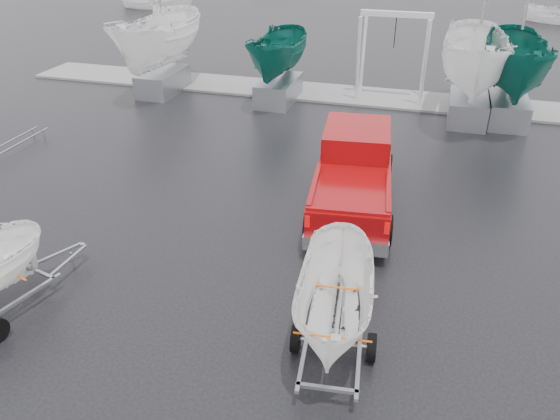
{
  "coord_description": "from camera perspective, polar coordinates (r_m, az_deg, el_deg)",
  "views": [
    {
      "loc": [
        6.3,
        -13.41,
        8.39
      ],
      "look_at": [
        2.75,
        -1.14,
        1.2
      ],
      "focal_mm": 35.0,
      "sensor_mm": 36.0,
      "label": 1
    }
  ],
  "objects": [
    {
      "name": "keelboat_2",
      "position": [
        24.77,
        20.53,
        18.64
      ],
      "size": [
        2.83,
        3.2,
        11.01
      ],
      "color": "#92949A",
      "rests_on": "ground"
    },
    {
      "name": "ground_plane",
      "position": [
        17.03,
        -7.85,
        -0.44
      ],
      "size": [
        120.0,
        120.0,
        0.0
      ],
      "primitive_type": "plane",
      "color": "black",
      "rests_on": "ground"
    },
    {
      "name": "keelboat_3",
      "position": [
        25.26,
        24.29,
        17.48
      ],
      "size": [
        2.65,
        3.2,
        10.83
      ],
      "color": "#92949A",
      "rests_on": "ground"
    },
    {
      "name": "dock",
      "position": [
        28.41,
        2.66,
        12.28
      ],
      "size": [
        30.0,
        3.0,
        0.12
      ],
      "primitive_type": "cube",
      "color": "gray",
      "rests_on": "ground"
    },
    {
      "name": "pickup_truck",
      "position": [
        17.35,
        7.76,
        4.42
      ],
      "size": [
        2.99,
        6.82,
        2.2
      ],
      "rotation": [
        0.0,
        0.0,
        0.11
      ],
      "color": "maroon",
      "rests_on": "ground"
    },
    {
      "name": "boat_hoist",
      "position": [
        27.11,
        11.83,
        16.62
      ],
      "size": [
        3.3,
        2.18,
        4.12
      ],
      "color": "silver",
      "rests_on": "ground"
    },
    {
      "name": "keelboat_1",
      "position": [
        26.11,
        -0.14,
        18.51
      ],
      "size": [
        2.2,
        3.2,
        6.95
      ],
      "color": "#92949A",
      "rests_on": "ground"
    },
    {
      "name": "moored_boat_0",
      "position": [
        54.77,
        -12.54,
        19.95
      ],
      "size": [
        3.37,
        3.33,
        11.5
      ],
      "rotation": [
        0.0,
        0.0,
        1.88
      ],
      "color": "white",
      "rests_on": "ground"
    },
    {
      "name": "trailer_hitched",
      "position": [
        10.64,
        6.27,
        -3.88
      ],
      "size": [
        1.83,
        3.71,
        4.76
      ],
      "rotation": [
        0.0,
        0.0,
        0.11
      ],
      "color": "#92949A",
      "rests_on": "ground"
    }
  ]
}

